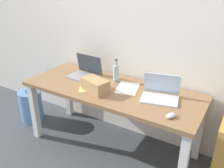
# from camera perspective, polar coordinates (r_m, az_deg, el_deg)

# --- Properties ---
(ground_plane) EXTENTS (8.00, 8.00, 0.00)m
(ground_plane) POSITION_cam_1_polar(r_m,az_deg,el_deg) (2.88, -0.00, -14.18)
(ground_plane) COLOR #42474C
(back_wall) EXTENTS (5.20, 0.08, 2.60)m
(back_wall) POSITION_cam_1_polar(r_m,az_deg,el_deg) (2.66, 4.77, 13.62)
(back_wall) COLOR silver
(back_wall) RESTS_ON ground
(desk) EXTENTS (1.84, 0.72, 0.73)m
(desk) POSITION_cam_1_polar(r_m,az_deg,el_deg) (2.53, -0.00, -2.96)
(desk) COLOR olive
(desk) RESTS_ON ground
(laptop_left) EXTENTS (0.35, 0.27, 0.24)m
(laptop_left) POSITION_cam_1_polar(r_m,az_deg,el_deg) (2.77, -6.27, 2.71)
(laptop_left) COLOR gray
(laptop_left) RESTS_ON desk
(laptop_right) EXTENTS (0.39, 0.32, 0.23)m
(laptop_right) POSITION_cam_1_polar(r_m,az_deg,el_deg) (2.32, 11.24, -2.27)
(laptop_right) COLOR silver
(laptop_right) RESTS_ON desk
(beer_bottle) EXTENTS (0.06, 0.06, 0.25)m
(beer_bottle) POSITION_cam_1_polar(r_m,az_deg,el_deg) (2.61, 0.96, 2.60)
(beer_bottle) COLOR #99B7C1
(beer_bottle) RESTS_ON desk
(computer_mouse) EXTENTS (0.09, 0.12, 0.03)m
(computer_mouse) POSITION_cam_1_polar(r_m,az_deg,el_deg) (2.06, 13.60, -7.18)
(computer_mouse) COLOR silver
(computer_mouse) RESTS_ON desk
(cardboard_box) EXTENTS (0.31, 0.22, 0.13)m
(cardboard_box) POSITION_cam_1_polar(r_m,az_deg,el_deg) (2.41, -3.96, -0.32)
(cardboard_box) COLOR tan
(cardboard_box) RESTS_ON desk
(paper_yellow_folder) EXTENTS (0.32, 0.36, 0.00)m
(paper_yellow_folder) POSITION_cam_1_polar(r_m,az_deg,el_deg) (2.55, -5.03, -0.42)
(paper_yellow_folder) COLOR #F4E06B
(paper_yellow_folder) RESTS_ON desk
(paper_sheet_near_back) EXTENTS (0.28, 0.34, 0.00)m
(paper_sheet_near_back) POSITION_cam_1_polar(r_m,az_deg,el_deg) (2.50, 3.64, -0.94)
(paper_sheet_near_back) COLOR white
(paper_sheet_near_back) RESTS_ON desk
(water_cooler_jug) EXTENTS (0.29, 0.29, 0.46)m
(water_cooler_jug) POSITION_cam_1_polar(r_m,az_deg,el_deg) (3.39, -18.39, -4.78)
(water_cooler_jug) COLOR #598CC6
(water_cooler_jug) RESTS_ON ground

